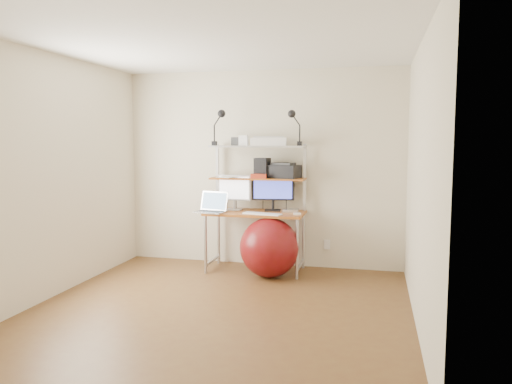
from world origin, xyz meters
TOP-DOWN VIEW (x-y plane):
  - room at (0.00, 0.00)m, footprint 3.60×3.60m
  - computer_desk at (0.00, 1.50)m, footprint 1.20×0.60m
  - wall_outlet at (0.85, 1.79)m, footprint 0.08×0.01m
  - monitor_silver at (-0.29, 1.53)m, footprint 0.43×0.16m
  - monitor_black at (0.19, 1.59)m, footprint 0.53×0.17m
  - laptop at (-0.51, 1.30)m, footprint 0.40×0.35m
  - keyboard at (0.13, 1.25)m, footprint 0.49×0.23m
  - mouse at (0.54, 1.31)m, footprint 0.09×0.07m
  - mac_mini at (0.42, 1.53)m, footprint 0.20×0.20m
  - phone at (0.04, 1.32)m, footprint 0.09×0.14m
  - printer at (0.31, 1.61)m, footprint 0.45×0.36m
  - nas_cube at (0.05, 1.58)m, footprint 0.19×0.19m
  - red_box at (0.03, 1.47)m, footprint 0.21×0.16m
  - scanner at (0.14, 1.56)m, footprint 0.47×0.34m
  - box_white at (-0.17, 1.53)m, footprint 0.11×0.09m
  - box_grey at (-0.28, 1.61)m, footprint 0.12×0.12m
  - clip_lamp_left at (-0.46, 1.48)m, footprint 0.18×0.10m
  - clip_lamp_right at (0.46, 1.47)m, footprint 0.17×0.09m
  - exercise_ball at (0.23, 1.20)m, footprint 0.71×0.71m
  - paper_stack at (-0.37, 1.56)m, footprint 0.33×0.39m

SIDE VIEW (x-z plane):
  - wall_outlet at x=0.85m, z-range 0.24..0.36m
  - exercise_ball at x=0.23m, z-range 0.00..0.71m
  - phone at x=0.04m, z-range 0.74..0.75m
  - keyboard at x=0.13m, z-range 0.74..0.75m
  - mouse at x=0.54m, z-range 0.74..0.76m
  - mac_mini at x=0.42m, z-range 0.74..0.78m
  - laptop at x=-0.51m, z-range 0.64..0.95m
  - computer_desk at x=0.00m, z-range 0.17..1.74m
  - monitor_silver at x=-0.29m, z-range 0.76..1.23m
  - monitor_black at x=0.19m, z-range 0.74..1.27m
  - paper_stack at x=-0.37m, z-range 1.15..1.17m
  - red_box at x=0.03m, z-range 1.15..1.20m
  - printer at x=0.31m, z-range 1.14..1.33m
  - room at x=0.00m, z-range -0.55..3.05m
  - nas_cube at x=0.05m, z-range 1.15..1.40m
  - box_grey at x=-0.28m, z-range 1.55..1.65m
  - scanner at x=0.14m, z-range 1.55..1.66m
  - box_white at x=-0.17m, z-range 1.55..1.68m
  - clip_lamp_right at x=0.46m, z-range 1.65..2.07m
  - clip_lamp_left at x=-0.46m, z-range 1.65..2.09m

